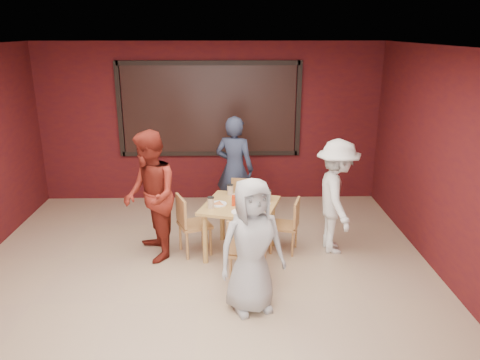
{
  "coord_description": "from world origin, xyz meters",
  "views": [
    {
      "loc": [
        0.36,
        -4.68,
        2.99
      ],
      "look_at": [
        0.49,
        1.21,
        1.08
      ],
      "focal_mm": 35.0,
      "sensor_mm": 36.0,
      "label": 1
    }
  ],
  "objects_px": {
    "chair_left": "(190,221)",
    "chair_front": "(247,249)",
    "diner_right": "(336,197)",
    "diner_back": "(235,169)",
    "diner_front": "(252,246)",
    "diner_left": "(150,197)",
    "dining_table": "(240,210)",
    "chair_back": "(243,202)",
    "chair_right": "(289,222)"
  },
  "relations": [
    {
      "from": "chair_left",
      "to": "chair_front",
      "type": "bearing_deg",
      "value": -50.05
    },
    {
      "from": "chair_front",
      "to": "diner_right",
      "type": "height_order",
      "value": "diner_right"
    },
    {
      "from": "chair_left",
      "to": "diner_back",
      "type": "relative_size",
      "value": 0.5
    },
    {
      "from": "diner_front",
      "to": "diner_left",
      "type": "height_order",
      "value": "diner_left"
    },
    {
      "from": "diner_back",
      "to": "diner_right",
      "type": "distance_m",
      "value": 1.82
    },
    {
      "from": "chair_front",
      "to": "diner_back",
      "type": "height_order",
      "value": "diner_back"
    },
    {
      "from": "dining_table",
      "to": "chair_front",
      "type": "height_order",
      "value": "chair_front"
    },
    {
      "from": "diner_back",
      "to": "diner_front",
      "type": "bearing_deg",
      "value": 112.85
    },
    {
      "from": "chair_back",
      "to": "diner_right",
      "type": "height_order",
      "value": "diner_right"
    },
    {
      "from": "diner_left",
      "to": "chair_front",
      "type": "bearing_deg",
      "value": 37.54
    },
    {
      "from": "dining_table",
      "to": "chair_front",
      "type": "xyz_separation_m",
      "value": [
        0.06,
        -0.87,
        -0.15
      ]
    },
    {
      "from": "chair_front",
      "to": "chair_back",
      "type": "xyz_separation_m",
      "value": [
        -0.0,
        1.69,
        -0.05
      ]
    },
    {
      "from": "diner_front",
      "to": "chair_right",
      "type": "bearing_deg",
      "value": 47.89
    },
    {
      "from": "chair_back",
      "to": "chair_right",
      "type": "distance_m",
      "value": 0.97
    },
    {
      "from": "diner_front",
      "to": "diner_left",
      "type": "distance_m",
      "value": 1.81
    },
    {
      "from": "diner_right",
      "to": "chair_back",
      "type": "bearing_deg",
      "value": 59.92
    },
    {
      "from": "dining_table",
      "to": "diner_front",
      "type": "relative_size",
      "value": 0.76
    },
    {
      "from": "chair_left",
      "to": "chair_right",
      "type": "relative_size",
      "value": 1.1
    },
    {
      "from": "diner_left",
      "to": "diner_front",
      "type": "bearing_deg",
      "value": 25.91
    },
    {
      "from": "chair_back",
      "to": "diner_right",
      "type": "relative_size",
      "value": 0.5
    },
    {
      "from": "diner_back",
      "to": "diner_left",
      "type": "bearing_deg",
      "value": 68.99
    },
    {
      "from": "diner_back",
      "to": "diner_left",
      "type": "relative_size",
      "value": 0.97
    },
    {
      "from": "chair_left",
      "to": "diner_front",
      "type": "distance_m",
      "value": 1.59
    },
    {
      "from": "chair_left",
      "to": "diner_front",
      "type": "height_order",
      "value": "diner_front"
    },
    {
      "from": "chair_right",
      "to": "dining_table",
      "type": "bearing_deg",
      "value": -174.52
    },
    {
      "from": "chair_left",
      "to": "chair_back",
      "type": "bearing_deg",
      "value": 46.45
    },
    {
      "from": "dining_table",
      "to": "chair_back",
      "type": "height_order",
      "value": "dining_table"
    },
    {
      "from": "chair_back",
      "to": "diner_front",
      "type": "distance_m",
      "value": 2.17
    },
    {
      "from": "dining_table",
      "to": "chair_back",
      "type": "xyz_separation_m",
      "value": [
        0.06,
        0.82,
        -0.2
      ]
    },
    {
      "from": "diner_front",
      "to": "diner_left",
      "type": "bearing_deg",
      "value": 115.85
    },
    {
      "from": "diner_right",
      "to": "diner_back",
      "type": "bearing_deg",
      "value": 49.23
    },
    {
      "from": "chair_back",
      "to": "diner_front",
      "type": "height_order",
      "value": "diner_front"
    },
    {
      "from": "chair_right",
      "to": "diner_right",
      "type": "height_order",
      "value": "diner_right"
    },
    {
      "from": "diner_back",
      "to": "chair_front",
      "type": "bearing_deg",
      "value": 112.68
    },
    {
      "from": "chair_front",
      "to": "chair_right",
      "type": "distance_m",
      "value": 1.12
    },
    {
      "from": "dining_table",
      "to": "chair_right",
      "type": "bearing_deg",
      "value": 5.48
    },
    {
      "from": "diner_back",
      "to": "diner_right",
      "type": "height_order",
      "value": "diner_back"
    },
    {
      "from": "chair_right",
      "to": "diner_right",
      "type": "bearing_deg",
      "value": 2.92
    },
    {
      "from": "diner_left",
      "to": "diner_back",
      "type": "bearing_deg",
      "value": 120.16
    },
    {
      "from": "dining_table",
      "to": "diner_left",
      "type": "height_order",
      "value": "diner_left"
    },
    {
      "from": "chair_front",
      "to": "diner_front",
      "type": "xyz_separation_m",
      "value": [
        0.03,
        -0.46,
        0.26
      ]
    },
    {
      "from": "chair_right",
      "to": "chair_left",
      "type": "bearing_deg",
      "value": -178.44
    },
    {
      "from": "chair_right",
      "to": "diner_back",
      "type": "height_order",
      "value": "diner_back"
    },
    {
      "from": "diner_left",
      "to": "chair_back",
      "type": "bearing_deg",
      "value": 105.49
    },
    {
      "from": "chair_back",
      "to": "diner_back",
      "type": "xyz_separation_m",
      "value": [
        -0.12,
        0.46,
        0.4
      ]
    },
    {
      "from": "chair_front",
      "to": "diner_left",
      "type": "bearing_deg",
      "value": 146.96
    },
    {
      "from": "chair_back",
      "to": "chair_left",
      "type": "xyz_separation_m",
      "value": [
        -0.75,
        -0.79,
        0.03
      ]
    },
    {
      "from": "dining_table",
      "to": "diner_right",
      "type": "bearing_deg",
      "value": 4.24
    },
    {
      "from": "chair_right",
      "to": "diner_front",
      "type": "height_order",
      "value": "diner_front"
    },
    {
      "from": "chair_front",
      "to": "diner_left",
      "type": "height_order",
      "value": "diner_left"
    }
  ]
}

